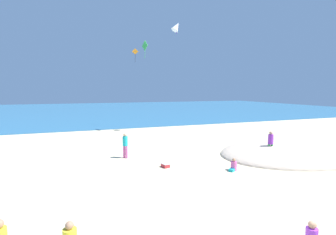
{
  "coord_description": "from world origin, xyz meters",
  "views": [
    {
      "loc": [
        -4.96,
        -4.66,
        4.54
      ],
      "look_at": [
        0.0,
        8.54,
        3.02
      ],
      "focal_mm": 27.75,
      "sensor_mm": 36.0,
      "label": 1
    }
  ],
  "objects_px": {
    "kite_green": "(145,46)",
    "kite_orange": "(135,52)",
    "cooler_box": "(165,165)",
    "person_0": "(125,144)",
    "person_5": "(271,142)",
    "kite_white": "(177,27)",
    "person_6": "(233,166)"
  },
  "relations": [
    {
      "from": "cooler_box",
      "to": "person_0",
      "type": "xyz_separation_m",
      "value": [
        -1.79,
        2.88,
        0.85
      ]
    },
    {
      "from": "kite_green",
      "to": "kite_orange",
      "type": "height_order",
      "value": "kite_green"
    },
    {
      "from": "person_0",
      "to": "person_6",
      "type": "height_order",
      "value": "person_0"
    },
    {
      "from": "kite_green",
      "to": "kite_orange",
      "type": "relative_size",
      "value": 1.14
    },
    {
      "from": "person_5",
      "to": "kite_white",
      "type": "distance_m",
      "value": 15.67
    },
    {
      "from": "person_5",
      "to": "kite_green",
      "type": "xyz_separation_m",
      "value": [
        -5.09,
        13.14,
        8.08
      ]
    },
    {
      "from": "person_6",
      "to": "kite_orange",
      "type": "relative_size",
      "value": 0.43
    },
    {
      "from": "cooler_box",
      "to": "person_6",
      "type": "bearing_deg",
      "value": -29.78
    },
    {
      "from": "kite_green",
      "to": "person_6",
      "type": "bearing_deg",
      "value": -86.36
    },
    {
      "from": "kite_white",
      "to": "cooler_box",
      "type": "bearing_deg",
      "value": -115.21
    },
    {
      "from": "person_6",
      "to": "kite_orange",
      "type": "height_order",
      "value": "kite_orange"
    },
    {
      "from": "person_6",
      "to": "person_5",
      "type": "bearing_deg",
      "value": 172.73
    },
    {
      "from": "person_6",
      "to": "person_0",
      "type": "bearing_deg",
      "value": -72.87
    },
    {
      "from": "person_5",
      "to": "kite_orange",
      "type": "relative_size",
      "value": 1.06
    },
    {
      "from": "kite_green",
      "to": "kite_white",
      "type": "distance_m",
      "value": 3.84
    },
    {
      "from": "cooler_box",
      "to": "kite_green",
      "type": "relative_size",
      "value": 0.3
    },
    {
      "from": "kite_white",
      "to": "kite_orange",
      "type": "bearing_deg",
      "value": 118.83
    },
    {
      "from": "kite_orange",
      "to": "kite_white",
      "type": "height_order",
      "value": "kite_white"
    },
    {
      "from": "person_0",
      "to": "kite_white",
      "type": "xyz_separation_m",
      "value": [
        7.28,
        8.79,
        10.07
      ]
    },
    {
      "from": "person_0",
      "to": "person_5",
      "type": "bearing_deg",
      "value": -63.64
    },
    {
      "from": "person_6",
      "to": "kite_green",
      "type": "bearing_deg",
      "value": -116.25
    },
    {
      "from": "kite_green",
      "to": "kite_orange",
      "type": "distance_m",
      "value": 4.31
    },
    {
      "from": "cooler_box",
      "to": "kite_green",
      "type": "distance_m",
      "value": 15.93
    },
    {
      "from": "kite_green",
      "to": "kite_white",
      "type": "xyz_separation_m",
      "value": [
        3.06,
        -1.26,
        1.94
      ]
    },
    {
      "from": "person_5",
      "to": "kite_white",
      "type": "relative_size",
      "value": 1.29
    },
    {
      "from": "kite_orange",
      "to": "kite_white",
      "type": "relative_size",
      "value": 1.21
    },
    {
      "from": "person_0",
      "to": "kite_white",
      "type": "bearing_deg",
      "value": 5.05
    },
    {
      "from": "person_5",
      "to": "person_6",
      "type": "xyz_separation_m",
      "value": [
        -4.15,
        -1.73,
        -0.75
      ]
    },
    {
      "from": "person_0",
      "to": "person_6",
      "type": "relative_size",
      "value": 2.36
    },
    {
      "from": "cooler_box",
      "to": "person_5",
      "type": "xyz_separation_m",
      "value": [
        7.52,
        -0.21,
        0.89
      ]
    },
    {
      "from": "person_5",
      "to": "kite_orange",
      "type": "distance_m",
      "value": 19.88
    },
    {
      "from": "person_5",
      "to": "kite_green",
      "type": "relative_size",
      "value": 0.94
    }
  ]
}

